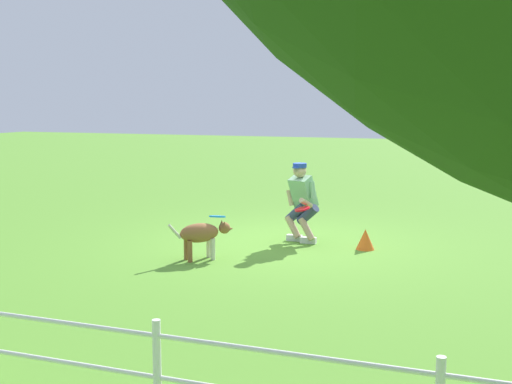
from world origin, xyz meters
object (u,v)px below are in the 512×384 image
object	(u,v)px
frisbee_flying	(217,216)
dog	(202,234)
frisbee_held	(302,209)
person	(302,200)
training_cone	(365,239)

from	to	relation	value
frisbee_flying	dog	bearing A→B (deg)	62.79
dog	frisbee_held	size ratio (longest dim) A/B	3.09
frisbee_held	person	bearing A→B (deg)	-72.69
frisbee_held	frisbee_flying	bearing A→B (deg)	44.42
dog	training_cone	size ratio (longest dim) A/B	2.37
person	dog	world-z (taller)	person
training_cone	dog	bearing A→B (deg)	34.43
person	training_cone	bearing A→B (deg)	101.99
person	dog	size ratio (longest dim) A/B	1.72
frisbee_flying	person	bearing A→B (deg)	-123.39
person	frisbee_held	xyz separation A→B (m)	(-0.11, 0.37, -0.09)
person	frisbee_held	size ratio (longest dim) A/B	5.31
training_cone	person	bearing A→B (deg)	-9.05
frisbee_held	training_cone	size ratio (longest dim) A/B	0.77
frisbee_flying	training_cone	world-z (taller)	frisbee_flying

